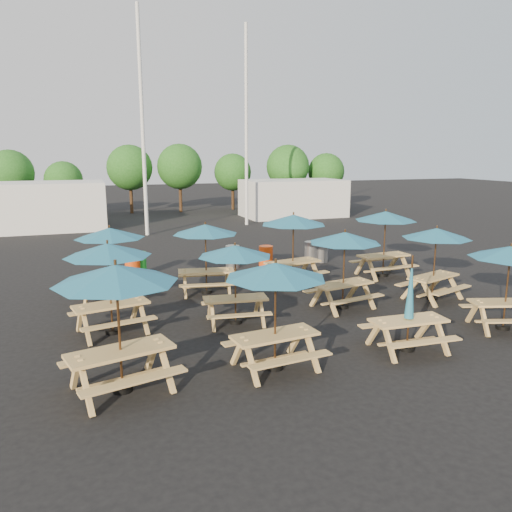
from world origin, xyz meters
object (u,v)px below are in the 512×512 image
object	(u,v)px
waste_bin_0	(133,266)
waste_bin_1	(139,264)
waste_bin_5	(322,251)
picnic_unit_0	(116,281)
picnic_unit_5	(205,233)
picnic_unit_3	(276,276)
picnic_unit_4	(235,255)
picnic_unit_11	(386,220)
picnic_unit_9	(510,257)
picnic_unit_2	(110,237)
picnic_unit_8	(293,224)
waste_bin_2	(233,257)
waste_bin_3	(266,257)
picnic_unit_7	(345,242)
picnic_unit_1	(108,255)
picnic_unit_6	(409,312)
picnic_unit_10	(436,237)
waste_bin_4	(311,252)

from	to	relation	value
waste_bin_0	waste_bin_1	xyz separation A→B (m)	(0.25, 0.23, 0.00)
waste_bin_0	waste_bin_5	bearing A→B (deg)	0.80
picnic_unit_0	picnic_unit_5	size ratio (longest dim) A/B	1.15
picnic_unit_3	picnic_unit_4	distance (m)	3.02
waste_bin_0	picnic_unit_5	bearing A→B (deg)	-55.29
picnic_unit_4	waste_bin_5	world-z (taller)	picnic_unit_4
picnic_unit_11	waste_bin_1	xyz separation A→B (m)	(-8.49, 3.12, -1.66)
picnic_unit_0	picnic_unit_9	world-z (taller)	picnic_unit_0
picnic_unit_2	picnic_unit_8	xyz separation A→B (m)	(6.01, -0.06, 0.14)
waste_bin_1	waste_bin_2	distance (m)	3.66
picnic_unit_8	waste_bin_3	bearing A→B (deg)	78.93
picnic_unit_5	waste_bin_3	bearing A→B (deg)	51.60
picnic_unit_3	picnic_unit_7	size ratio (longest dim) A/B	0.97
picnic_unit_1	picnic_unit_9	bearing A→B (deg)	-30.19
waste_bin_0	waste_bin_2	xyz separation A→B (m)	(3.91, 0.33, 0.00)
picnic_unit_6	waste_bin_1	size ratio (longest dim) A/B	2.54
picnic_unit_1	waste_bin_2	distance (m)	8.03
picnic_unit_3	picnic_unit_8	bearing A→B (deg)	56.55
picnic_unit_9	picnic_unit_10	world-z (taller)	picnic_unit_10
waste_bin_3	waste_bin_4	size ratio (longest dim) A/B	1.00
picnic_unit_0	picnic_unit_1	bearing A→B (deg)	75.07
waste_bin_2	picnic_unit_5	bearing A→B (deg)	-119.86
picnic_unit_1	picnic_unit_4	bearing A→B (deg)	-18.35
picnic_unit_5	waste_bin_5	distance (m)	6.63
picnic_unit_9	waste_bin_1	distance (m)	12.29
picnic_unit_11	picnic_unit_9	bearing A→B (deg)	-96.00
picnic_unit_6	picnic_unit_4	bearing A→B (deg)	138.12
picnic_unit_4	picnic_unit_2	bearing A→B (deg)	138.84
picnic_unit_8	waste_bin_5	bearing A→B (deg)	37.31
picnic_unit_2	waste_bin_1	xyz separation A→B (m)	(1.13, 2.99, -1.54)
picnic_unit_2	picnic_unit_3	world-z (taller)	picnic_unit_3
waste_bin_1	waste_bin_2	xyz separation A→B (m)	(3.66, 0.10, 0.00)
picnic_unit_1	waste_bin_3	bearing A→B (deg)	29.25
waste_bin_2	waste_bin_4	size ratio (longest dim) A/B	1.00
picnic_unit_5	waste_bin_2	xyz separation A→B (m)	(1.88, 3.27, -1.53)
waste_bin_5	waste_bin_1	bearing A→B (deg)	179.04
waste_bin_1	picnic_unit_0	bearing A→B (deg)	-98.48
picnic_unit_6	picnic_unit_11	size ratio (longest dim) A/B	0.92
picnic_unit_4	picnic_unit_9	size ratio (longest dim) A/B	0.87
picnic_unit_0	waste_bin_5	distance (m)	12.86
picnic_unit_0	waste_bin_2	world-z (taller)	picnic_unit_0
picnic_unit_5	picnic_unit_11	bearing A→B (deg)	10.43
picnic_unit_0	picnic_unit_11	bearing A→B (deg)	17.61
waste_bin_1	waste_bin_5	bearing A→B (deg)	-0.96
picnic_unit_1	picnic_unit_4	size ratio (longest dim) A/B	1.16
picnic_unit_3	waste_bin_2	distance (m)	9.74
picnic_unit_10	waste_bin_0	world-z (taller)	picnic_unit_10
picnic_unit_1	picnic_unit_4	distance (m)	3.18
picnic_unit_7	waste_bin_4	world-z (taller)	picnic_unit_7
waste_bin_3	waste_bin_0	bearing A→B (deg)	177.88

